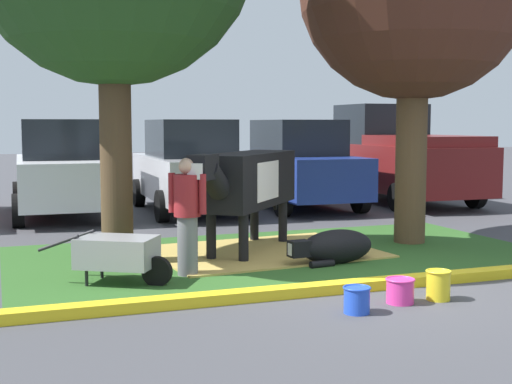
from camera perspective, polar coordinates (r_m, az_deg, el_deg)
ground_plane at (r=8.66m, az=9.80°, el=-7.44°), size 80.00×80.00×0.00m
grass_island at (r=10.35m, az=2.15°, el=-5.16°), size 7.77×4.25×0.02m
curb_yellow at (r=8.33m, az=8.21°, el=-7.51°), size 8.97×0.24×0.12m
hay_bedding at (r=10.52m, az=0.57°, el=-4.90°), size 3.40×2.67×0.04m
cow_holstein at (r=10.42m, az=-0.76°, el=0.91°), size 2.34×2.61×1.54m
calf_lying at (r=9.79m, az=6.43°, el=-4.46°), size 1.32×0.58×0.48m
person_handler at (r=8.90m, az=-5.59°, el=-1.77°), size 0.41×0.39×1.51m
wheelbarrow at (r=8.63m, az=-11.04°, el=-4.89°), size 1.51×1.18×0.63m
bucket_blue at (r=7.35m, az=8.17°, el=-8.60°), size 0.29×0.29×0.28m
bucket_pink at (r=7.82m, az=11.61°, el=-7.81°), size 0.32×0.32×0.27m
bucket_yellow at (r=8.05m, az=14.57°, el=-7.27°), size 0.28×0.28×0.33m
hatchback_white at (r=15.23m, az=-15.42°, el=1.79°), size 2.12×4.45×2.02m
sedan_silver at (r=15.44m, az=-5.38°, el=2.02°), size 2.12×4.45×2.02m
sedan_blue at (r=16.23m, az=3.38°, el=2.20°), size 2.12×4.45×2.02m
pickup_truck_maroon at (r=17.81m, az=11.33°, el=2.82°), size 2.34×5.46×2.42m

